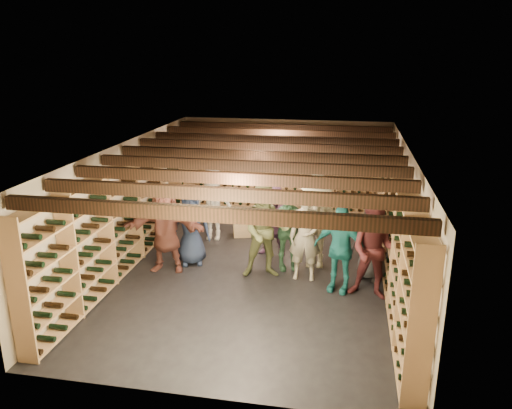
{
  "coord_description": "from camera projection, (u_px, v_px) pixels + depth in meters",
  "views": [
    {
      "loc": [
        1.62,
        -9.03,
        4.17
      ],
      "look_at": [
        -0.09,
        0.2,
        1.23
      ],
      "focal_mm": 35.0,
      "sensor_mm": 36.0,
      "label": 1
    }
  ],
  "objects": [
    {
      "name": "wine_rack_back",
      "position": [
        284.0,
        170.0,
        13.27
      ],
      "size": [
        4.7,
        0.3,
        2.15
      ],
      "color": "#A3804F",
      "rests_on": "ground"
    },
    {
      "name": "person_12",
      "position": [
        372.0,
        240.0,
        9.28
      ],
      "size": [
        0.89,
        0.75,
        1.54
      ],
      "primitive_type": "imported",
      "rotation": [
        0.0,
        0.0,
        -0.41
      ],
      "color": "#35363B",
      "rests_on": "ground"
    },
    {
      "name": "person_3",
      "position": [
        316.0,
        222.0,
        9.74
      ],
      "size": [
        1.23,
        0.72,
        1.88
      ],
      "primitive_type": "imported",
      "rotation": [
        0.0,
        0.0,
        0.02
      ],
      "color": "beige",
      "rests_on": "ground"
    },
    {
      "name": "person_4",
      "position": [
        340.0,
        249.0,
        8.79
      ],
      "size": [
        1.01,
        0.63,
        1.61
      ],
      "primitive_type": "imported",
      "rotation": [
        0.0,
        0.0,
        -0.27
      ],
      "color": "#1B7272",
      "rests_on": "ground"
    },
    {
      "name": "person_10",
      "position": [
        287.0,
        230.0,
        9.68
      ],
      "size": [
        1.02,
        0.7,
        1.6
      ],
      "primitive_type": "imported",
      "rotation": [
        0.0,
        0.0,
        0.36
      ],
      "color": "#2C5337",
      "rests_on": "ground"
    },
    {
      "name": "person_6",
      "position": [
        191.0,
        227.0,
        9.93
      ],
      "size": [
        0.88,
        0.71,
        1.55
      ],
      "primitive_type": "imported",
      "rotation": [
        0.0,
        0.0,
        0.33
      ],
      "color": "#1D2842",
      "rests_on": "ground"
    },
    {
      "name": "wine_rack_right",
      "position": [
        395.0,
        224.0,
        9.23
      ],
      "size": [
        0.32,
        7.5,
        2.15
      ],
      "color": "#A3804F",
      "rests_on": "ground"
    },
    {
      "name": "person_8",
      "position": [
        375.0,
        251.0,
        8.51
      ],
      "size": [
        0.95,
        0.8,
        1.75
      ],
      "primitive_type": "imported",
      "rotation": [
        0.0,
        0.0,
        -0.18
      ],
      "color": "#461B1E",
      "rests_on": "ground"
    },
    {
      "name": "crate_stack_right",
      "position": [
        245.0,
        228.0,
        11.61
      ],
      "size": [
        0.57,
        0.46,
        0.34
      ],
      "rotation": [
        0.0,
        0.0,
        0.3
      ],
      "color": "tan",
      "rests_on": "ground"
    },
    {
      "name": "wine_rack_left",
      "position": [
        134.0,
        208.0,
        10.12
      ],
      "size": [
        0.32,
        7.5,
        2.15
      ],
      "color": "#A3804F",
      "rests_on": "ground"
    },
    {
      "name": "crate_stack_left",
      "position": [
        287.0,
        211.0,
        12.05
      ],
      "size": [
        0.57,
        0.44,
        0.85
      ],
      "rotation": [
        0.0,
        0.0,
        0.25
      ],
      "color": "tan",
      "rests_on": "ground"
    },
    {
      "name": "walls",
      "position": [
        259.0,
        209.0,
        9.64
      ],
      "size": [
        5.52,
        8.02,
        2.4
      ],
      "color": "tan",
      "rests_on": "ground"
    },
    {
      "name": "ground",
      "position": [
        258.0,
        266.0,
        10.0
      ],
      "size": [
        8.0,
        8.0,
        0.0
      ],
      "primitive_type": "plane",
      "color": "black",
      "rests_on": "ground"
    },
    {
      "name": "person_5",
      "position": [
        165.0,
        228.0,
        9.6
      ],
      "size": [
        1.63,
        0.61,
        1.73
      ],
      "primitive_type": "imported",
      "rotation": [
        0.0,
        0.0,
        0.06
      ],
      "color": "brown",
      "rests_on": "ground"
    },
    {
      "name": "person_7",
      "position": [
        306.0,
        237.0,
        9.24
      ],
      "size": [
        0.62,
        0.41,
        1.68
      ],
      "primitive_type": "imported",
      "rotation": [
        0.0,
        0.0,
        0.01
      ],
      "color": "gray",
      "rests_on": "ground"
    },
    {
      "name": "person_2",
      "position": [
        266.0,
        231.0,
        9.32
      ],
      "size": [
        1.02,
        0.87,
        1.83
      ],
      "primitive_type": "imported",
      "rotation": [
        0.0,
        0.0,
        0.23
      ],
      "color": "#575E36",
      "rests_on": "ground"
    },
    {
      "name": "crate_loose",
      "position": [
        286.0,
        225.0,
        12.07
      ],
      "size": [
        0.56,
        0.42,
        0.17
      ],
      "primitive_type": "cube",
      "rotation": [
        0.0,
        0.0,
        0.2
      ],
      "color": "tan",
      "rests_on": "ground"
    },
    {
      "name": "ceiling",
      "position": [
        259.0,
        148.0,
        9.28
      ],
      "size": [
        5.5,
        8.0,
        0.01
      ],
      "primitive_type": "cube",
      "color": "beige",
      "rests_on": "walls"
    },
    {
      "name": "person_9",
      "position": [
        212.0,
        205.0,
        11.2
      ],
      "size": [
        1.06,
        0.61,
        1.64
      ],
      "primitive_type": "imported",
      "rotation": [
        0.0,
        0.0,
        -0.0
      ],
      "color": "#AAA89B",
      "rests_on": "ground"
    },
    {
      "name": "person_11",
      "position": [
        273.0,
        219.0,
        10.45
      ],
      "size": [
        1.44,
        0.53,
        1.53
      ],
      "primitive_type": "imported",
      "rotation": [
        0.0,
        0.0,
        -0.05
      ],
      "color": "#7E507D",
      "rests_on": "ground"
    },
    {
      "name": "ceiling_joists",
      "position": [
        259.0,
        156.0,
        9.32
      ],
      "size": [
        5.4,
        7.12,
        0.18
      ],
      "color": "black",
      "rests_on": "ground"
    }
  ]
}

